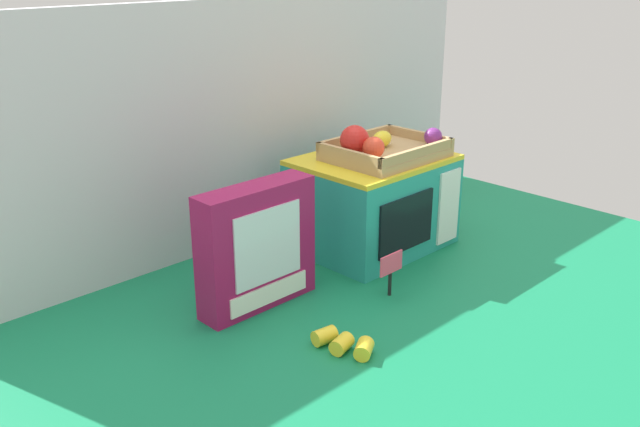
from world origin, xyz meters
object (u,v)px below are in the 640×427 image
Objects in this scene: toy_microwave at (373,202)px; cookie_set_box at (257,247)px; food_groups_crate at (382,149)px; loose_toy_apple at (438,208)px; loose_toy_banana at (343,343)px; price_sign at (391,268)px.

cookie_set_box is at bearing -173.88° from toy_microwave.
food_groups_crate reaches higher than loose_toy_apple.
cookie_set_box is 0.28m from loose_toy_banana.
toy_microwave is 0.53m from loose_toy_banana.
food_groups_crate is at bearing 46.24° from price_sign.
cookie_set_box reaches higher than loose_toy_banana.
loose_toy_apple is at bearing -0.00° from toy_microwave.
loose_toy_banana is at bearing -146.60° from food_groups_crate.
loose_toy_apple is at bearing 4.30° from food_groups_crate.
toy_microwave is at bearing 49.70° from price_sign.
loose_toy_apple is (0.28, 0.02, -0.23)m from food_groups_crate.
toy_microwave reaches higher than loose_toy_apple.
cookie_set_box reaches higher than loose_toy_apple.
price_sign is 1.60× the size of loose_toy_apple.
food_groups_crate is at bearing -175.70° from loose_toy_apple.
price_sign is at bearing -130.30° from toy_microwave.
price_sign is (0.23, -0.17, -0.07)m from cookie_set_box.
price_sign is 0.52m from loose_toy_apple.
price_sign is at bearing -133.76° from food_groups_crate.
toy_microwave reaches higher than price_sign.
cookie_set_box is at bearing -176.76° from food_groups_crate.
food_groups_crate is 2.12× the size of loose_toy_banana.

